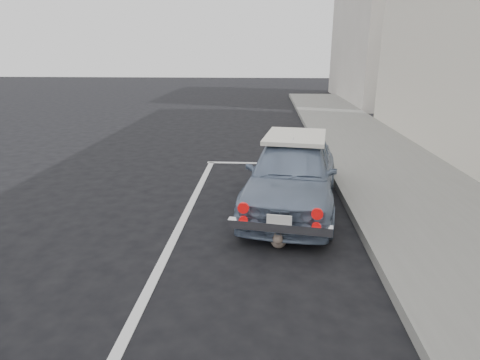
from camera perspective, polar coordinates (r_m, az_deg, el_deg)
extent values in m
plane|color=black|center=(3.90, -3.33, -23.76)|extent=(80.00, 80.00, 0.00)
cube|color=slate|center=(6.18, 30.66, -8.87)|extent=(2.80, 40.00, 0.15)
cube|color=#BCB4AB|center=(23.70, 19.43, 20.28)|extent=(3.50, 10.00, 8.00)
cube|color=silver|center=(9.74, 4.14, 2.38)|extent=(3.00, 0.12, 0.01)
cube|color=silver|center=(6.56, -8.06, -5.56)|extent=(0.12, 7.00, 0.01)
imported|color=gray|center=(6.91, 7.45, 1.09)|extent=(1.99, 3.80, 1.23)
cube|color=silver|center=(7.13, 7.90, 6.12)|extent=(1.22, 1.51, 0.07)
cube|color=silver|center=(5.35, 5.61, -6.65)|extent=(1.39, 0.33, 0.12)
cube|color=white|center=(5.27, 5.58, -5.86)|extent=(0.33, 0.07, 0.17)
cylinder|color=red|center=(5.30, 0.48, -3.99)|extent=(0.15, 0.06, 0.15)
cylinder|color=red|center=(5.20, 10.93, -4.76)|extent=(0.15, 0.06, 0.15)
cylinder|color=red|center=(5.37, 0.47, -5.77)|extent=(0.12, 0.06, 0.12)
cylinder|color=red|center=(5.27, 10.81, -6.56)|extent=(0.12, 0.06, 0.12)
ellipsoid|color=#63554B|center=(5.63, 5.55, -8.30)|extent=(0.27, 0.38, 0.22)
sphere|color=#63554B|center=(5.46, 5.39, -8.33)|extent=(0.14, 0.14, 0.14)
cone|color=#63554B|center=(5.43, 5.02, -7.65)|extent=(0.05, 0.05, 0.05)
cone|color=#63554B|center=(5.43, 5.81, -7.71)|extent=(0.05, 0.05, 0.05)
cylinder|color=#63554B|center=(5.82, 6.24, -8.23)|extent=(0.09, 0.23, 0.03)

